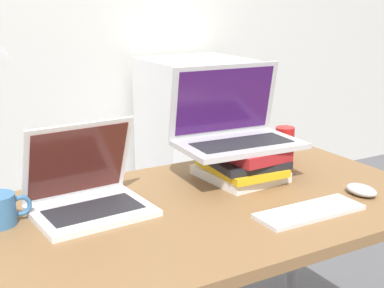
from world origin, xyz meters
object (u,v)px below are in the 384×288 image
object	(u,v)px
laptop_left	(87,194)
mini_fridge	(194,140)
soda_can	(284,144)
laptop_on_books	(234,129)
book_stack	(242,162)
mouse	(361,190)
wireless_keyboard	(309,211)

from	to	relation	value
laptop_left	mini_fridge	xyz separation A→B (m)	(1.07, 1.26, -0.29)
soda_can	laptop_on_books	bearing A→B (deg)	-167.07
book_stack	soda_can	bearing A→B (deg)	18.30
mouse	mini_fridge	bearing A→B (deg)	77.78
laptop_left	mini_fridge	size ratio (longest dim) A/B	0.34
laptop_left	laptop_on_books	bearing A→B (deg)	3.62
laptop_left	soda_can	xyz separation A→B (m)	(0.75, 0.09, 0.01)
laptop_left	laptop_on_books	world-z (taller)	laptop_on_books
wireless_keyboard	book_stack	bearing A→B (deg)	88.60
laptop_left	mouse	world-z (taller)	laptop_left
laptop_on_books	soda_can	world-z (taller)	laptop_on_books
laptop_left	laptop_on_books	xyz separation A→B (m)	(0.50, 0.03, 0.11)
book_stack	soda_can	xyz separation A→B (m)	(0.24, 0.08, 0.01)
wireless_keyboard	mouse	distance (m)	0.23
wireless_keyboard	soda_can	world-z (taller)	soda_can
mouse	soda_can	size ratio (longest dim) A/B	0.84
laptop_left	wireless_keyboard	world-z (taller)	laptop_left
laptop_left	mouse	bearing A→B (deg)	-21.19
laptop_on_books	mouse	bearing A→B (deg)	-53.22
laptop_on_books	wireless_keyboard	bearing A→B (deg)	-88.61
soda_can	wireless_keyboard	bearing A→B (deg)	-121.08
laptop_left	wireless_keyboard	bearing A→B (deg)	-32.07
laptop_on_books	mini_fridge	xyz separation A→B (m)	(0.57, 1.23, -0.40)
mini_fridge	laptop_left	bearing A→B (deg)	-130.24
soda_can	mini_fridge	world-z (taller)	mini_fridge
book_stack	soda_can	size ratio (longest dim) A/B	2.35
book_stack	soda_can	world-z (taller)	soda_can
book_stack	mini_fridge	bearing A→B (deg)	66.10
book_stack	soda_can	distance (m)	0.25
laptop_left	mini_fridge	bearing A→B (deg)	49.76
mouse	wireless_keyboard	bearing A→B (deg)	-171.82
laptop_left	soda_can	bearing A→B (deg)	6.81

